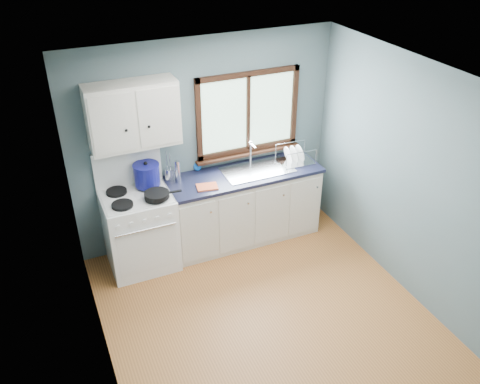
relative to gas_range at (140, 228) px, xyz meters
name	(u,v)px	position (x,y,z in m)	size (l,w,h in m)	color
floor	(271,322)	(0.95, -1.47, -0.50)	(3.20, 3.60, 0.02)	#A5632F
ceiling	(281,86)	(0.95, -1.47, 2.02)	(3.20, 3.60, 0.02)	white
wall_back	(205,142)	(0.95, 0.34, 0.76)	(3.20, 0.02, 2.50)	slate
wall_front	(407,370)	(0.95, -3.28, 0.76)	(3.20, 0.02, 2.50)	slate
wall_left	(94,266)	(-0.66, -1.47, 0.76)	(0.02, 3.60, 2.50)	slate
wall_right	(417,185)	(2.56, -1.47, 0.76)	(0.02, 3.60, 2.50)	slate
gas_range	(140,228)	(0.00, 0.00, 0.00)	(0.76, 0.69, 1.36)	white
base_cabinets	(243,209)	(1.31, 0.02, -0.08)	(1.85, 0.60, 0.88)	silver
countertop	(244,174)	(1.31, 0.02, 0.41)	(1.89, 0.64, 0.04)	black
sink	(257,174)	(1.49, 0.02, 0.37)	(0.84, 0.46, 0.44)	silver
window	(248,119)	(1.48, 0.30, 0.98)	(1.36, 0.10, 1.03)	#9EC6A8
upper_cabinets	(133,115)	(0.10, 0.15, 1.31)	(0.95, 0.35, 0.70)	silver
skillet	(157,195)	(0.20, -0.17, 0.49)	(0.42, 0.29, 0.05)	black
stockpot	(147,174)	(0.17, 0.13, 0.60)	(0.36, 0.36, 0.29)	navy
utensil_crock	(170,174)	(0.46, 0.21, 0.50)	(0.14, 0.14, 0.37)	silver
thermos	(178,171)	(0.53, 0.13, 0.56)	(0.06, 0.06, 0.27)	silver
soap_bottle	(198,162)	(0.82, 0.27, 0.55)	(0.09, 0.09, 0.24)	blue
dish_towel	(207,187)	(0.79, -0.13, 0.43)	(0.24, 0.17, 0.02)	#C9522E
dish_rack	(295,158)	(2.00, 0.03, 0.48)	(0.43, 0.34, 0.22)	silver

